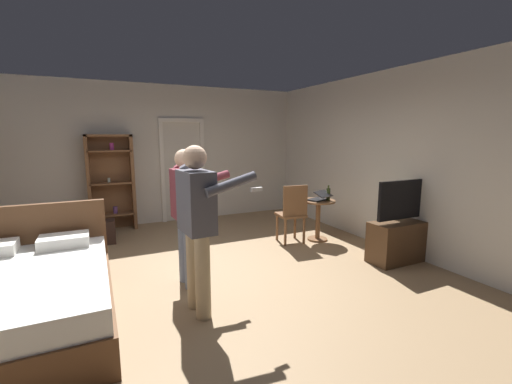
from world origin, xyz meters
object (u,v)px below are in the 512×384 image
tv_flatscreen (401,236)px  suitcase_small (95,233)px  bed (19,300)px  suitcase_dark (73,235)px  laptop (319,198)px  person_striped_shirt (187,209)px  person_blue_shirt (198,218)px  bookshelf (111,179)px  wooden_chair (293,211)px  bottle_on_table (328,194)px  side_table (318,214)px

tv_flatscreen → suitcase_small: (-3.95, 2.71, -0.17)m
bed → suitcase_dark: bearing=83.1°
laptop → person_striped_shirt: person_striped_shirt is taller
person_blue_shirt → bookshelf: bearing=99.4°
person_striped_shirt → suitcase_dark: bearing=120.8°
laptop → tv_flatscreen: bearing=-68.7°
tv_flatscreen → person_striped_shirt: bearing=169.4°
bed → wooden_chair: size_ratio=2.07×
bookshelf → suitcase_dark: (-0.66, -0.77, -0.80)m
bottle_on_table → person_striped_shirt: person_striped_shirt is taller
side_table → bottle_on_table: bottle_on_table is taller
side_table → person_striped_shirt: size_ratio=0.43×
suitcase_small → bottle_on_table: bearing=-20.0°
bed → side_table: bearing=14.8°
bottle_on_table → suitcase_small: size_ratio=0.41×
suitcase_dark → suitcase_small: 0.34m
wooden_chair → person_blue_shirt: (-2.02, -1.50, 0.44)m
suitcase_dark → bookshelf: bearing=65.5°
tv_flatscreen → suitcase_small: 4.79m
bed → tv_flatscreen: tv_flatscreen is taller
bed → person_blue_shirt: person_blue_shirt is taller
bed → person_striped_shirt: 1.79m
suitcase_small → tv_flatscreen: bearing=-32.2°
bookshelf → person_striped_shirt: size_ratio=1.11×
bed → side_table: (4.10, 1.08, 0.16)m
bottle_on_table → person_striped_shirt: size_ratio=0.16×
wooden_chair → bookshelf: bearing=139.9°
bed → person_striped_shirt: size_ratio=1.26×
tv_flatscreen → side_table: 1.41m
person_striped_shirt → bookshelf: bearing=102.7°
bookshelf → person_blue_shirt: size_ratio=1.06×
tv_flatscreen → person_blue_shirt: bearing=-177.2°
wooden_chair → person_striped_shirt: 2.15m
bookshelf → laptop: 3.88m
bed → person_blue_shirt: bearing=-13.7°
bookshelf → person_striped_shirt: bookshelf is taller
tv_flatscreen → laptop: bearing=111.3°
bottle_on_table → person_blue_shirt: person_blue_shirt is taller
bed → suitcase_dark: (0.31, 2.56, -0.13)m
bottle_on_table → wooden_chair: size_ratio=0.26×
suitcase_dark → suitcase_small: size_ratio=0.88×
suitcase_small → bookshelf: bearing=71.2°
bed → side_table: 4.24m
bottle_on_table → person_striped_shirt: bearing=-165.1°
person_blue_shirt → suitcase_small: 3.11m
person_blue_shirt → person_striped_shirt: size_ratio=1.04×
tv_flatscreen → person_striped_shirt: (-2.93, 0.55, 0.57)m
laptop → suitcase_small: laptop is taller
bed → side_table: size_ratio=2.93×
tv_flatscreen → bottle_on_table: (-0.34, 1.24, 0.45)m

